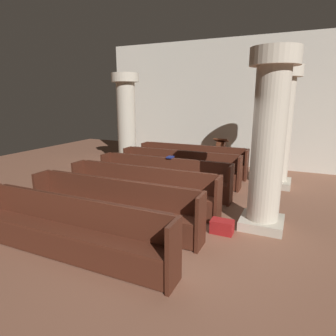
{
  "coord_description": "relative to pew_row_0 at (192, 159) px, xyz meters",
  "views": [
    {
      "loc": [
        2.1,
        -4.57,
        2.46
      ],
      "look_at": [
        -0.78,
        1.82,
        0.75
      ],
      "focal_mm": 30.68,
      "sensor_mm": 36.0,
      "label": 1
    }
  ],
  "objects": [
    {
      "name": "pew_row_1",
      "position": [
        0.0,
        -1.13,
        0.0
      ],
      "size": [
        3.59,
        0.46,
        0.95
      ],
      "color": "#4C2316",
      "rests_on": "ground"
    },
    {
      "name": "ground_plane",
      "position": [
        0.98,
        -4.22,
        -0.51
      ],
      "size": [
        19.2,
        19.2,
        0.0
      ],
      "primitive_type": "plane",
      "color": "brown"
    },
    {
      "name": "lectern",
      "position": [
        0.64,
        1.21,
        -0.05
      ],
      "size": [
        0.48,
        0.45,
        1.08
      ],
      "color": "#562B1A",
      "rests_on": "ground"
    },
    {
      "name": "pillar_aisle_side",
      "position": [
        2.61,
        -0.28,
        1.22
      ],
      "size": [
        0.95,
        0.95,
        3.3
      ],
      "color": "#B6AD9A",
      "rests_on": "ground"
    },
    {
      "name": "pew_row_3",
      "position": [
        0.0,
        -3.4,
        0.0
      ],
      "size": [
        3.59,
        0.47,
        0.95
      ],
      "color": "#4C2316",
      "rests_on": "ground"
    },
    {
      "name": "pew_row_5",
      "position": [
        0.0,
        -5.67,
        0.0
      ],
      "size": [
        3.59,
        0.47,
        0.95
      ],
      "color": "#4C2316",
      "rests_on": "ground"
    },
    {
      "name": "pew_row_0",
      "position": [
        0.0,
        0.0,
        0.0
      ],
      "size": [
        3.59,
        0.47,
        0.95
      ],
      "color": "#4C2316",
      "rests_on": "ground"
    },
    {
      "name": "back_wall",
      "position": [
        0.98,
        1.86,
        1.74
      ],
      "size": [
        10.0,
        0.16,
        4.5
      ],
      "primitive_type": "cube",
      "color": "beige",
      "rests_on": "ground"
    },
    {
      "name": "pew_row_4",
      "position": [
        0.0,
        -4.54,
        0.0
      ],
      "size": [
        3.59,
        0.46,
        0.95
      ],
      "color": "#4C2316",
      "rests_on": "ground"
    },
    {
      "name": "pillar_aisle_rear",
      "position": [
        2.61,
        -3.29,
        1.22
      ],
      "size": [
        0.86,
        0.86,
        3.3
      ],
      "color": "#B6AD9A",
      "rests_on": "ground"
    },
    {
      "name": "kneeler_box_red",
      "position": [
        1.97,
        -3.88,
        -0.38
      ],
      "size": [
        0.42,
        0.26,
        0.25
      ],
      "primitive_type": "cube",
      "color": "maroon",
      "rests_on": "ground"
    },
    {
      "name": "hymn_book",
      "position": [
        0.12,
        -2.08,
        0.46
      ],
      "size": [
        0.15,
        0.21,
        0.03
      ],
      "primitive_type": "cube",
      "color": "navy",
      "rests_on": "pew_row_2"
    },
    {
      "name": "pillar_far_side",
      "position": [
        -2.56,
        0.09,
        1.22
      ],
      "size": [
        0.95,
        0.95,
        3.3
      ],
      "color": "#B6AD9A",
      "rests_on": "ground"
    },
    {
      "name": "pew_row_2",
      "position": [
        0.0,
        -2.27,
        0.0
      ],
      "size": [
        3.59,
        0.46,
        0.95
      ],
      "color": "#4C2316",
      "rests_on": "ground"
    }
  ]
}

